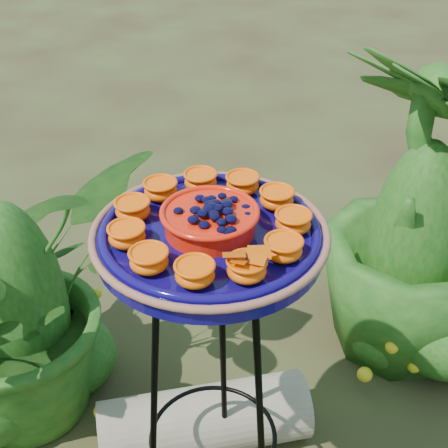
{
  "coord_description": "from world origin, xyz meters",
  "views": [
    {
      "loc": [
        -0.07,
        -0.82,
        1.56
      ],
      "look_at": [
        0.07,
        0.14,
        0.92
      ],
      "focal_mm": 50.0,
      "sensor_mm": 36.0,
      "label": 1
    }
  ],
  "objects": [
    {
      "name": "tripod_stand",
      "position": [
        0.05,
        0.15,
        0.52
      ],
      "size": [
        0.39,
        0.39,
        0.86
      ],
      "rotation": [
        0.0,
        0.0,
        -0.32
      ],
      "color": "black",
      "rests_on": "ground"
    },
    {
      "name": "shrub_back_left",
      "position": [
        -0.46,
        0.61,
        0.42
      ],
      "size": [
        1.01,
        1.0,
        0.85
      ],
      "primitive_type": "imported",
      "rotation": [
        0.0,
        0.0,
        0.76
      ],
      "color": "#144412",
      "rests_on": "ground"
    },
    {
      "name": "feeder_dish",
      "position": [
        0.05,
        0.15,
        0.9
      ],
      "size": [
        0.55,
        0.55,
        0.1
      ],
      "rotation": [
        0.0,
        0.0,
        -0.32
      ],
      "color": "#0D064E",
      "rests_on": "tripod_stand"
    },
    {
      "name": "shrub_back_right",
      "position": [
        0.76,
        0.69,
        0.52
      ],
      "size": [
        0.79,
        0.79,
        1.05
      ],
      "primitive_type": "imported",
      "rotation": [
        0.0,
        0.0,
        2.04
      ],
      "color": "#144412",
      "rests_on": "ground"
    },
    {
      "name": "driftwood_log",
      "position": [
        0.05,
        0.35,
        0.1
      ],
      "size": [
        0.61,
        0.24,
        0.2
      ],
      "primitive_type": "cylinder",
      "rotation": [
        0.0,
        1.57,
        0.06
      ],
      "color": "tan",
      "rests_on": "ground"
    }
  ]
}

